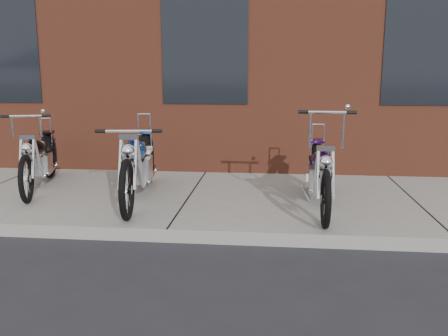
# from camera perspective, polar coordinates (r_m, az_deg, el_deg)

# --- Properties ---
(ground) EXTENTS (120.00, 120.00, 0.00)m
(ground) POSITION_cam_1_polar(r_m,az_deg,el_deg) (5.23, -6.87, -8.91)
(ground) COLOR black
(ground) RESTS_ON ground
(sidewalk) EXTENTS (22.00, 3.00, 0.15)m
(sidewalk) POSITION_cam_1_polar(r_m,az_deg,el_deg) (6.60, -4.04, -3.82)
(sidewalk) COLOR slate
(sidewalk) RESTS_ON ground
(chopper_purple) EXTENTS (0.55, 2.24, 1.25)m
(chopper_purple) POSITION_cam_1_polar(r_m,az_deg,el_deg) (6.01, 11.51, -0.87)
(chopper_purple) COLOR black
(chopper_purple) RESTS_ON sidewalk
(chopper_blue) EXTENTS (0.62, 2.46, 1.07)m
(chopper_blue) POSITION_cam_1_polar(r_m,az_deg,el_deg) (6.35, -10.24, 0.20)
(chopper_blue) COLOR black
(chopper_blue) RESTS_ON sidewalk
(chopper_third) EXTENTS (0.77, 2.15, 1.12)m
(chopper_third) POSITION_cam_1_polar(r_m,az_deg,el_deg) (7.36, -21.33, 0.78)
(chopper_third) COLOR black
(chopper_third) RESTS_ON sidewalk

